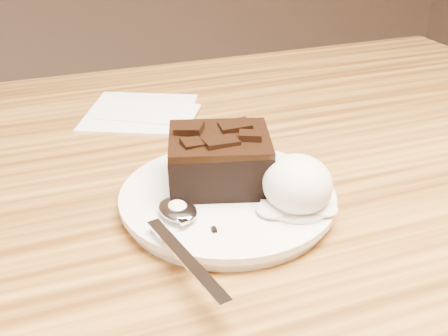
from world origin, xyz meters
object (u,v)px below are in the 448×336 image
object	(u,v)px
plate	(228,200)
napkin	(140,111)
spoon	(178,211)
ice_cream_scoop	(297,184)
brownie	(219,162)

from	to	relation	value
plate	napkin	distance (m)	0.27
spoon	napkin	world-z (taller)	spoon
ice_cream_scoop	napkin	bearing A→B (deg)	104.20
plate	napkin	world-z (taller)	plate
plate	spoon	size ratio (longest dim) A/B	1.17
spoon	ice_cream_scoop	bearing A→B (deg)	-22.38
brownie	napkin	xyz separation A→B (m)	(-0.03, 0.25, -0.04)
plate	brownie	distance (m)	0.04
brownie	ice_cream_scoop	xyz separation A→B (m)	(0.05, -0.07, 0.00)
brownie	napkin	bearing A→B (deg)	96.24
plate	spoon	distance (m)	0.06
plate	ice_cream_scoop	size ratio (longest dim) A/B	3.10
brownie	ice_cream_scoop	bearing A→B (deg)	-51.88
ice_cream_scoop	napkin	distance (m)	0.33
plate	brownie	bearing A→B (deg)	90.78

